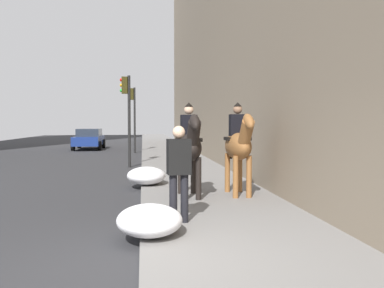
{
  "coord_description": "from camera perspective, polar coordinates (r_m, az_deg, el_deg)",
  "views": [
    {
      "loc": [
        -5.42,
        -0.05,
        1.88
      ],
      "look_at": [
        4.0,
        -1.14,
        1.4
      ],
      "focal_mm": 40.03,
      "sensor_mm": 36.0,
      "label": 1
    }
  ],
  "objects": [
    {
      "name": "sidewalk_slab",
      "position": [
        5.93,
        9.5,
        -15.01
      ],
      "size": [
        120.0,
        3.26,
        0.12
      ],
      "primitive_type": "cube",
      "color": "slate",
      "rests_on": "ground"
    },
    {
      "name": "mounted_horse_near",
      "position": [
        10.01,
        -0.33,
        -0.21
      ],
      "size": [
        2.15,
        0.61,
        2.23
      ],
      "rotation": [
        0.0,
        0.0,
        3.16
      ],
      "color": "black",
      "rests_on": "sidewalk_slab"
    },
    {
      "name": "mounted_horse_far",
      "position": [
        10.34,
        6.24,
        -0.05
      ],
      "size": [
        2.15,
        0.61,
        2.25
      ],
      "rotation": [
        0.0,
        0.0,
        3.16
      ],
      "color": "brown",
      "rests_on": "sidewalk_slab"
    },
    {
      "name": "pedestrian_greeting",
      "position": [
        7.48,
        -1.76,
        -3.11
      ],
      "size": [
        0.3,
        0.43,
        1.7
      ],
      "rotation": [
        0.0,
        0.0,
        0.11
      ],
      "color": "black",
      "rests_on": "sidewalk_slab"
    },
    {
      "name": "car_near_lane",
      "position": [
        30.83,
        -13.55,
        0.73
      ],
      "size": [
        4.6,
        1.97,
        1.44
      ],
      "rotation": [
        0.0,
        0.0,
        3.14
      ],
      "color": "navy",
      "rests_on": "ground"
    },
    {
      "name": "traffic_light_near_curb",
      "position": [
        18.06,
        -8.66,
        5.03
      ],
      "size": [
        0.2,
        0.44,
        3.82
      ],
      "color": "black",
      "rests_on": "ground"
    },
    {
      "name": "traffic_light_far_curb",
      "position": [
        26.53,
        -7.84,
        4.6
      ],
      "size": [
        0.2,
        0.44,
        4.02
      ],
      "color": "black",
      "rests_on": "ground"
    },
    {
      "name": "snow_pile_near",
      "position": [
        6.82,
        -5.68,
        -10.05
      ],
      "size": [
        1.34,
        1.03,
        0.46
      ],
      "primitive_type": "ellipsoid",
      "color": "white",
      "rests_on": "sidewalk_slab"
    },
    {
      "name": "snow_pile_far",
      "position": [
        12.27,
        -6.1,
        -4.21
      ],
      "size": [
        1.43,
        1.1,
        0.49
      ],
      "primitive_type": "ellipsoid",
      "color": "white",
      "rests_on": "sidewalk_slab"
    }
  ]
}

